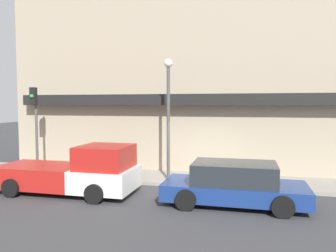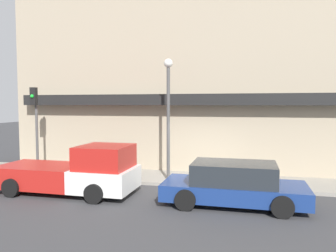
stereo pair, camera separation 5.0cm
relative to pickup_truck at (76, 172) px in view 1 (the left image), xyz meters
The scene contains 8 objects.
ground_plane 4.62m from the pickup_truck, 22.62° to the left, with size 80.00×80.00×0.00m, color #38383A.
sidewalk 5.20m from the pickup_truck, 35.34° to the left, with size 36.00×2.46×0.13m.
building 7.97m from the pickup_truck, 53.44° to the left, with size 19.80×3.80×9.25m.
pickup_truck is the anchor object (origin of this frame).
parked_car 5.66m from the pickup_truck, ahead, with size 4.54×2.11×1.37m.
fire_hydrant 4.55m from the pickup_truck, 28.18° to the left, with size 0.21×0.21×0.70m.
street_lamp 4.51m from the pickup_truck, 39.82° to the left, with size 0.36×0.36×4.96m.
traffic_light 4.70m from the pickup_truck, 143.93° to the left, with size 0.28×0.42×3.88m.
Camera 1 is at (1.85, -12.35, 3.24)m, focal length 35.00 mm.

